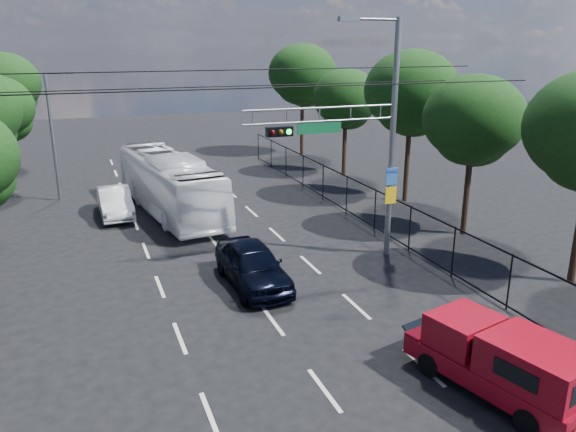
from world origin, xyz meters
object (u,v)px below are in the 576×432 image
red_pickup (501,360)px  white_van (115,202)px  signal_mast (366,132)px  navy_hatchback (253,265)px  white_bus (170,184)px

red_pickup → white_van: size_ratio=1.17×
signal_mast → navy_hatchback: signal_mast is taller
red_pickup → signal_mast: bearing=82.9°
red_pickup → white_van: (-7.85, 19.47, -0.25)m
navy_hatchback → signal_mast: bearing=10.1°
navy_hatchback → red_pickup: bearing=-67.7°
red_pickup → navy_hatchback: size_ratio=1.10×
signal_mast → red_pickup: size_ratio=1.84×
signal_mast → white_bus: bearing=123.7°
red_pickup → white_van: 21.00m
navy_hatchback → white_bus: white_bus is taller
navy_hatchback → white_bus: (-1.23, 10.44, 0.74)m
signal_mast → white_bus: (-6.27, 9.39, -3.70)m
red_pickup → navy_hatchback: red_pickup is taller
signal_mast → white_van: (-9.06, 9.80, -4.52)m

